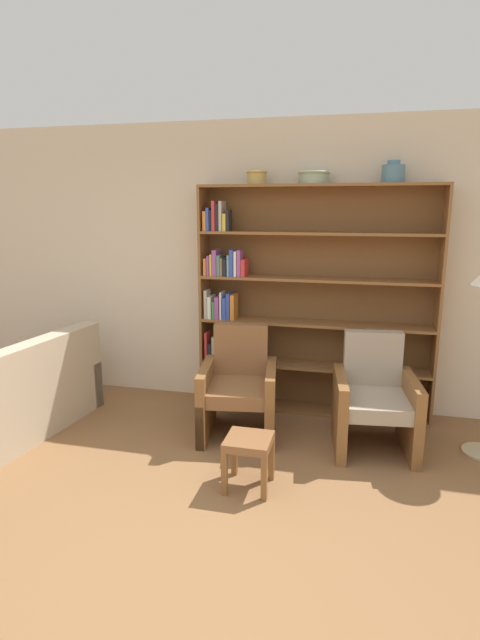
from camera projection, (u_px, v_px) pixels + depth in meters
name	position (u px, v px, depth m)	size (l,w,h in m)	color
ground_plane	(197.00, 563.00, 2.80)	(24.00, 24.00, 0.00)	brown
wall_back	(277.00, 267.00, 4.87)	(12.00, 0.06, 2.75)	beige
bookshelf	(294.00, 306.00, 4.74)	(2.19, 0.30, 2.15)	brown
bowl_slate	(257.00, 177.00, 4.54)	(0.19, 0.19, 0.12)	tan
bowl_olive	(314.00, 177.00, 4.42)	(0.29, 0.29, 0.11)	gray
vase_tall	(393.00, 173.00, 4.26)	(0.20, 0.20, 0.19)	slate
couch	(7.00, 400.00, 4.35)	(1.08, 1.72, 0.85)	tan
armchair_leather	(239.00, 388.00, 4.35)	(0.74, 0.77, 0.93)	brown
armchair_cushioned	(374.00, 400.00, 4.08)	(0.72, 0.75, 0.93)	brown
footstool	(249.00, 448.00, 3.49)	(0.32, 0.32, 0.38)	brown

